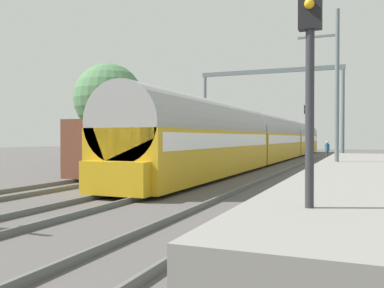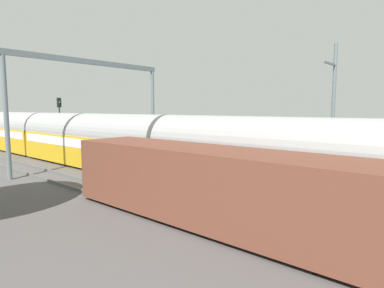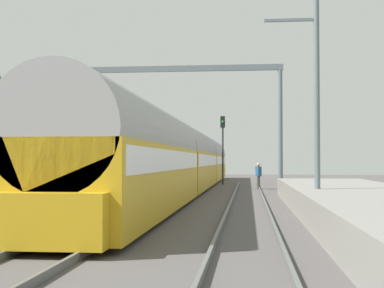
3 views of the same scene
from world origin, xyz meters
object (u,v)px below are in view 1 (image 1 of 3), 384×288
(freight_car, at_px, (154,147))
(railway_signal_near, at_px, (310,77))
(person_crossing, at_px, (327,149))
(catenary_gantry, at_px, (270,96))
(railway_signal_far, at_px, (306,124))
(passenger_train, at_px, (271,138))

(freight_car, xyz_separation_m, railway_signal_near, (10.53, -14.88, 1.53))
(railway_signal_near, bearing_deg, person_crossing, 93.87)
(catenary_gantry, bearing_deg, railway_signal_far, 77.76)
(freight_car, height_order, person_crossing, freight_car)
(railway_signal_near, xyz_separation_m, railway_signal_far, (-4.72, 37.55, 0.41))
(person_crossing, distance_m, railway_signal_far, 7.84)
(catenary_gantry, bearing_deg, passenger_train, 90.00)
(railway_signal_near, bearing_deg, railway_signal_far, 97.17)
(freight_car, height_order, railway_signal_far, railway_signal_far)
(catenary_gantry, bearing_deg, railway_signal_near, -76.98)
(person_crossing, bearing_deg, passenger_train, -99.07)
(railway_signal_near, distance_m, catenary_gantry, 29.58)
(freight_car, xyz_separation_m, railway_signal_far, (5.80, 22.67, 1.94))
(freight_car, relative_size, catenary_gantry, 1.07)
(passenger_train, xyz_separation_m, railway_signal_far, (1.92, 8.38, 1.44))
(freight_car, bearing_deg, railway_signal_near, -54.73)
(railway_signal_near, relative_size, catenary_gantry, 0.38)
(person_crossing, relative_size, catenary_gantry, 0.14)
(freight_car, bearing_deg, person_crossing, 61.68)
(railway_signal_near, height_order, catenary_gantry, catenary_gantry)
(passenger_train, xyz_separation_m, person_crossing, (4.57, 1.41, -0.94))
(railway_signal_near, bearing_deg, passenger_train, 102.82)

